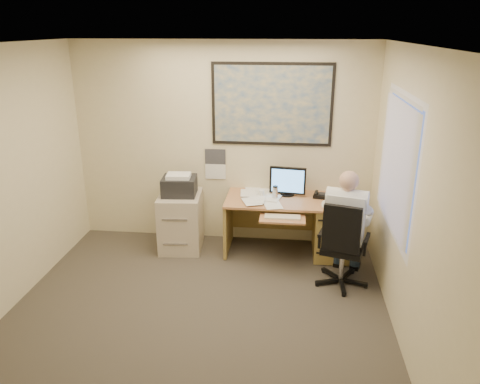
# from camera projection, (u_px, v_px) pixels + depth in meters

# --- Properties ---
(room_shell) EXTENTS (4.00, 4.50, 2.70)m
(room_shell) POSITION_uv_depth(u_px,v_px,m) (186.00, 205.00, 4.15)
(room_shell) COLOR #3D372F
(room_shell) RESTS_ON ground
(desk) EXTENTS (1.60, 0.97, 1.13)m
(desk) POSITION_uv_depth(u_px,v_px,m) (313.00, 221.00, 6.11)
(desk) COLOR tan
(desk) RESTS_ON ground
(world_map) EXTENTS (1.56, 0.03, 1.06)m
(world_map) POSITION_uv_depth(u_px,v_px,m) (272.00, 105.00, 5.99)
(world_map) COLOR #1E4C93
(world_map) RESTS_ON room_shell
(wall_calendar) EXTENTS (0.28, 0.01, 0.42)m
(wall_calendar) POSITION_uv_depth(u_px,v_px,m) (215.00, 164.00, 6.35)
(wall_calendar) COLOR white
(wall_calendar) RESTS_ON room_shell
(window_blinds) EXTENTS (0.06, 1.40, 1.30)m
(window_blinds) POSITION_uv_depth(u_px,v_px,m) (398.00, 165.00, 4.63)
(window_blinds) COLOR beige
(window_blinds) RESTS_ON room_shell
(filing_cabinet) EXTENTS (0.59, 0.69, 1.05)m
(filing_cabinet) POSITION_uv_depth(u_px,v_px,m) (181.00, 216.00, 6.25)
(filing_cabinet) COLOR #C2B49C
(filing_cabinet) RESTS_ON ground
(office_chair) EXTENTS (0.77, 0.77, 1.05)m
(office_chair) POSITION_uv_depth(u_px,v_px,m) (344.00, 261.00, 5.36)
(office_chair) COLOR black
(office_chair) RESTS_ON ground
(person) EXTENTS (0.77, 0.95, 1.37)m
(person) POSITION_uv_depth(u_px,v_px,m) (344.00, 229.00, 5.30)
(person) COLOR white
(person) RESTS_ON office_chair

